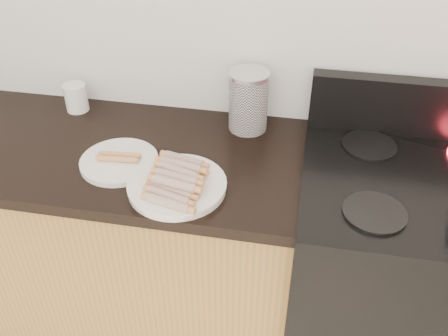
% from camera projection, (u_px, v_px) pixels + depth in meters
% --- Properties ---
extents(wall_back, '(4.00, 0.04, 2.60)m').
position_uv_depth(wall_back, '(198.00, 4.00, 1.64)').
color(wall_back, silver).
rests_on(wall_back, ground).
extents(cabinet_base, '(2.20, 0.59, 0.86)m').
position_uv_depth(cabinet_base, '(20.00, 232.00, 2.03)').
color(cabinet_base, '#B57A30').
rests_on(cabinet_base, floor).
extents(stove, '(0.76, 0.65, 0.91)m').
position_uv_depth(stove, '(398.00, 283.00, 1.78)').
color(stove, black).
rests_on(stove, floor).
extents(stove_panel, '(0.76, 0.06, 0.20)m').
position_uv_depth(stove_panel, '(425.00, 109.00, 1.67)').
color(stove_panel, black).
rests_on(stove_panel, stove).
extents(burner_near_left, '(0.18, 0.18, 0.01)m').
position_uv_depth(burner_near_left, '(375.00, 213.00, 1.39)').
color(burner_near_left, black).
rests_on(burner_near_left, stove).
extents(burner_far_left, '(0.18, 0.18, 0.01)m').
position_uv_depth(burner_far_left, '(369.00, 145.00, 1.66)').
color(burner_far_left, black).
rests_on(burner_far_left, stove).
extents(main_plate, '(0.35, 0.35, 0.02)m').
position_uv_depth(main_plate, '(177.00, 187.00, 1.50)').
color(main_plate, white).
rests_on(main_plate, counter_slab).
extents(side_plate, '(0.33, 0.33, 0.02)m').
position_uv_depth(side_plate, '(119.00, 162.00, 1.60)').
color(side_plate, white).
rests_on(side_plate, counter_slab).
extents(hotdog_pile, '(0.13, 0.27, 0.05)m').
position_uv_depth(hotdog_pile, '(177.00, 178.00, 1.48)').
color(hotdog_pile, maroon).
rests_on(hotdog_pile, main_plate).
extents(plain_sausages, '(0.12, 0.05, 0.02)m').
position_uv_depth(plain_sausages, '(119.00, 157.00, 1.59)').
color(plain_sausages, '#D08341').
rests_on(plain_sausages, side_plate).
extents(canister, '(0.14, 0.14, 0.22)m').
position_uv_depth(canister, '(248.00, 101.00, 1.72)').
color(canister, silver).
rests_on(canister, counter_slab).
extents(mug, '(0.11, 0.11, 0.10)m').
position_uv_depth(mug, '(76.00, 98.00, 1.85)').
color(mug, white).
rests_on(mug, counter_slab).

